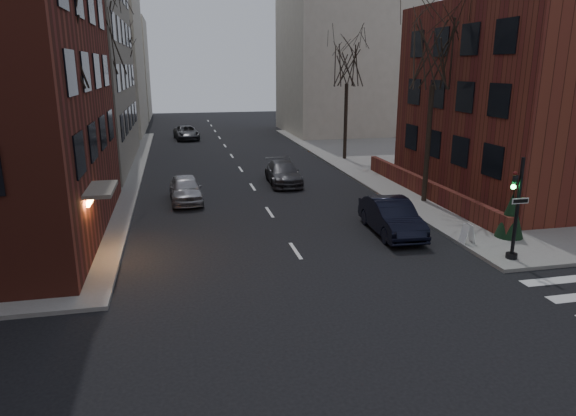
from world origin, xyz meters
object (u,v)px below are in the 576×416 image
object	(u,v)px
evergreen_shrub	(511,215)
tree_right_a	(434,54)
tree_left_a	(55,37)
car_lane_far	(186,133)
streetlamp_near	(108,127)
traffic_signal	(515,215)
tree_right_b	(347,64)
parked_sedan	(392,217)
streetlamp_far	(133,102)
sandwich_board	(467,233)
car_lane_silver	(186,189)
tree_left_c	(121,59)
car_lane_gray	(283,173)
tree_left_b	(98,40)

from	to	relation	value
evergreen_shrub	tree_right_a	bearing A→B (deg)	96.18
tree_left_a	car_lane_far	world-z (taller)	tree_left_a
streetlamp_near	car_lane_far	bearing A→B (deg)	79.48
traffic_signal	car_lane_far	size ratio (longest dim) A/B	0.80
tree_left_a	tree_right_b	xyz separation A→B (m)	(17.60, 18.00, -0.88)
parked_sedan	tree_right_b	bearing A→B (deg)	80.43
streetlamp_far	sandwich_board	xyz separation A→B (m)	(15.50, -30.94, -3.68)
traffic_signal	tree_left_a	xyz separation A→B (m)	(-16.74, 5.01, 6.56)
tree_right_a	car_lane_silver	distance (m)	15.27
tree_left_c	car_lane_gray	size ratio (longest dim) A/B	1.98
car_lane_gray	tree_left_b	bearing A→B (deg)	174.84
tree_right_b	car_lane_gray	size ratio (longest dim) A/B	1.87
streetlamp_far	tree_right_b	bearing A→B (deg)	-30.47
streetlamp_far	sandwich_board	bearing A→B (deg)	-63.39
tree_left_c	parked_sedan	xyz separation A→B (m)	(13.60, -26.68, -7.23)
tree_left_c	car_lane_far	xyz separation A→B (m)	(5.33, 7.45, -7.33)
car_lane_far	traffic_signal	bearing A→B (deg)	-79.08
tree_right_b	parked_sedan	distance (m)	20.27
evergreen_shrub	streetlamp_far	bearing A→B (deg)	120.04
streetlamp_far	car_lane_gray	bearing A→B (deg)	-59.42
traffic_signal	sandwich_board	world-z (taller)	traffic_signal
tree_left_a	streetlamp_near	size ratio (longest dim) A/B	1.63
tree_right_b	car_lane_gray	bearing A→B (deg)	-131.92
tree_right_a	evergreen_shrub	world-z (taller)	tree_right_a
car_lane_silver	car_lane_gray	world-z (taller)	car_lane_silver
car_lane_silver	tree_left_a	bearing A→B (deg)	-124.84
tree_right_b	parked_sedan	world-z (taller)	tree_right_b
tree_left_c	car_lane_far	world-z (taller)	tree_left_c
tree_left_c	evergreen_shrub	distance (m)	34.69
tree_left_c	streetlamp_near	world-z (taller)	tree_left_c
tree_right_a	car_lane_far	size ratio (longest dim) A/B	1.93
tree_left_c	tree_right_a	distance (m)	28.17
tree_left_c	tree_right_b	size ratio (longest dim) A/B	1.06
parked_sedan	evergreen_shrub	size ratio (longest dim) A/B	2.43
traffic_signal	tree_right_b	size ratio (longest dim) A/B	0.44
streetlamp_near	car_lane_far	xyz separation A→B (m)	(4.73, 25.45, -3.54)
tree_right_b	streetlamp_far	bearing A→B (deg)	149.53
car_lane_silver	streetlamp_far	bearing A→B (deg)	98.31
tree_right_b	streetlamp_far	xyz separation A→B (m)	(-17.00, 10.00, -3.35)
tree_right_b	streetlamp_far	world-z (taller)	tree_right_b
tree_right_a	tree_left_c	bearing A→B (deg)	128.66
streetlamp_far	tree_left_b	bearing A→B (deg)	-92.15
parked_sedan	evergreen_shrub	distance (m)	5.12
car_lane_far	tree_left_a	bearing A→B (deg)	-104.65
streetlamp_near	streetlamp_far	bearing A→B (deg)	90.00
traffic_signal	streetlamp_near	bearing A→B (deg)	141.13
tree_left_c	parked_sedan	bearing A→B (deg)	-62.99
tree_left_b	tree_left_a	bearing A→B (deg)	-90.00
tree_left_a	tree_left_b	bearing A→B (deg)	90.00
car_lane_far	tree_left_b	bearing A→B (deg)	-109.55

